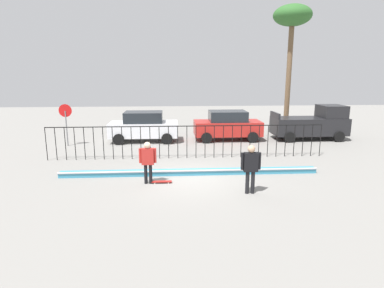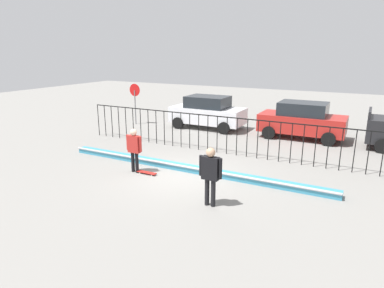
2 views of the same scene
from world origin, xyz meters
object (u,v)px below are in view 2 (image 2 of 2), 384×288
Objects in this scene: parked_car_white at (208,112)px; parked_car_red at (302,120)px; skateboarder at (134,146)px; skateboard at (147,173)px; camera_operator at (210,171)px; stop_sign at (135,98)px.

parked_car_red is at bearing 5.39° from parked_car_white.
skateboarder is at bearing -80.04° from parked_car_white.
skateboard is at bearing -76.43° from parked_car_white.
parked_car_red reaches higher than camera_operator.
stop_sign is (-4.48, -1.02, 0.64)m from parked_car_white.
parked_car_red is at bearing -74.99° from camera_operator.
skateboarder is at bearing -53.31° from stop_sign.
skateboard is 9.33m from stop_sign.
camera_operator is 10.50m from parked_car_white.
skateboard is at bearing -2.37° from camera_operator.
stop_sign reaches higher than camera_operator.
parked_car_red is 1.72× the size of stop_sign.
parked_car_white and parked_car_red have the same top height.
skateboarder is 0.94× the size of camera_operator.
parked_car_white is at bearing 104.98° from skateboard.
parked_car_red is at bearing 69.48° from skateboard.
camera_operator is at bearing -16.67° from skateboard.
camera_operator is 0.42× the size of parked_car_red.
skateboarder is 0.67× the size of stop_sign.
camera_operator is at bearing -60.02° from parked_car_white.
parked_car_white reaches higher than skateboard.
skateboard is at bearing -117.61° from parked_car_red.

